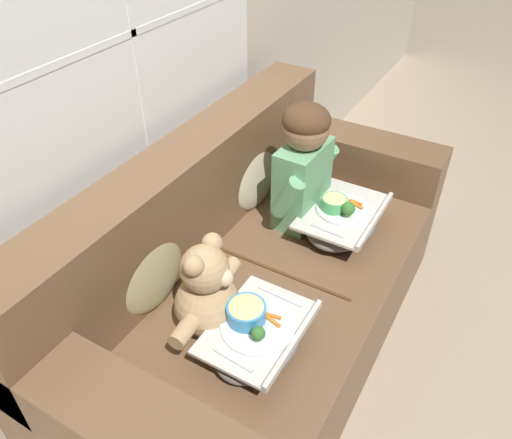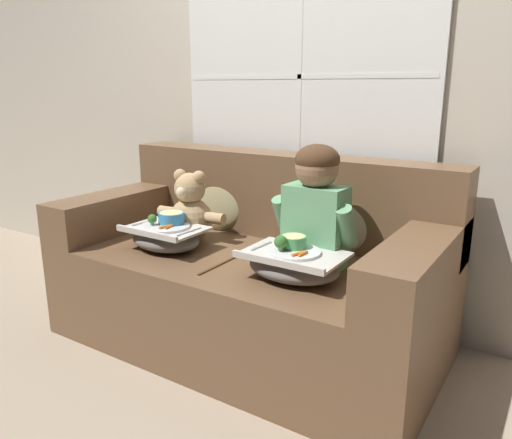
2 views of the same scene
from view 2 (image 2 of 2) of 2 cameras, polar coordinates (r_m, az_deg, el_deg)
The scene contains 9 objects.
ground_plane at distance 2.61m, azimuth -1.19°, elevation -13.82°, with size 14.00×14.00×0.00m, color tan.
wall_back_with_window at distance 2.78m, azimuth 5.50°, elevation 15.77°, with size 8.00×0.08×2.60m.
couch at distance 2.51m, azimuth -0.48°, elevation -6.41°, with size 1.87×0.93×0.92m.
throw_pillow_behind_child at distance 2.44m, azimuth 9.43°, elevation 0.48°, with size 0.37×0.18×0.39m.
throw_pillow_behind_teddy at distance 2.79m, azimuth -4.12°, elevation 2.48°, with size 0.36×0.17×0.37m.
child_figure at distance 2.19m, azimuth 6.87°, elevation 2.16°, with size 0.39×0.19×0.54m.
teddy_bear at distance 2.60m, azimuth -7.54°, elevation 1.00°, with size 0.40×0.28×0.37m.
lap_tray_child at distance 2.09m, azimuth 4.28°, elevation -5.07°, with size 0.41×0.29×0.19m.
lap_tray_teddy at distance 2.49m, azimuth -10.26°, elevation -1.85°, with size 0.38×0.27×0.18m.
Camera 2 is at (1.29, -1.90, 1.26)m, focal length 35.00 mm.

